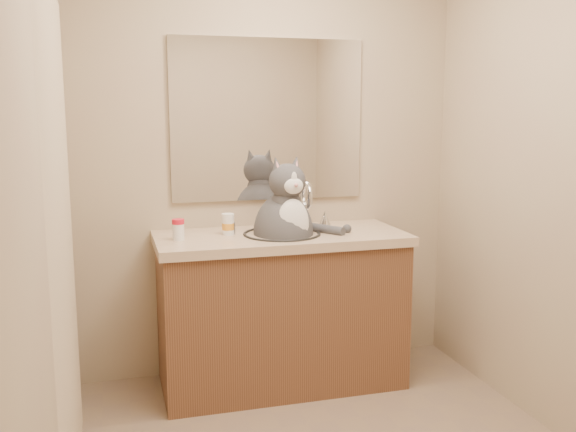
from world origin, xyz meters
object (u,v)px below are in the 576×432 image
object	(u,v)px
pill_bottle_redcap	(178,229)
pill_bottle_orange	(228,225)
cat	(285,226)
grey_canister	(231,228)

from	to	relation	value
pill_bottle_redcap	pill_bottle_orange	distance (m)	0.28
cat	grey_canister	size ratio (longest dim) A/B	9.55
cat	pill_bottle_orange	distance (m)	0.30
cat	pill_bottle_redcap	size ratio (longest dim) A/B	5.88
grey_canister	pill_bottle_orange	bearing A→B (deg)	-162.47
pill_bottle_redcap	grey_canister	world-z (taller)	pill_bottle_redcap
pill_bottle_redcap	cat	bearing A→B (deg)	-0.60
grey_canister	pill_bottle_redcap	bearing A→B (deg)	-165.56
cat	pill_bottle_orange	bearing A→B (deg)	156.19
cat	grey_canister	world-z (taller)	cat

